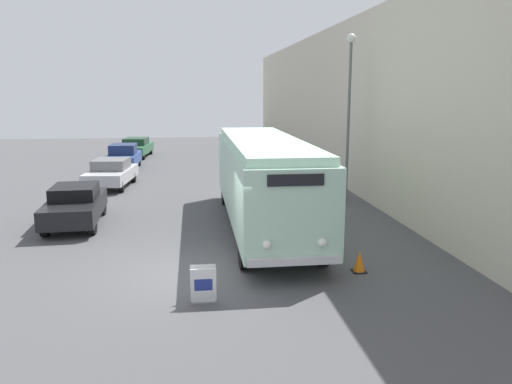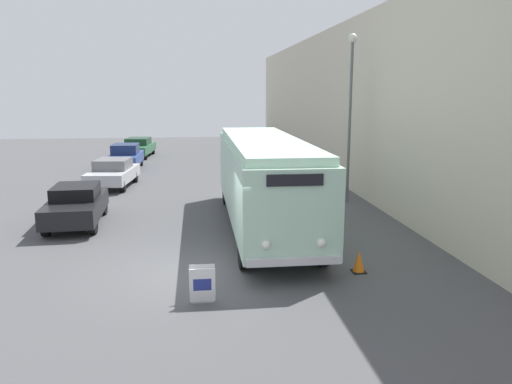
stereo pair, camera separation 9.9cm
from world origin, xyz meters
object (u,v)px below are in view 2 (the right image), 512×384
Objects in this scene: parked_car_near at (76,205)px; traffic_cone at (359,262)px; parked_car_mid at (113,173)px; parked_car_distant at (138,147)px; sign_board at (202,285)px; vintage_bus at (264,177)px; parked_car_far at (125,157)px; streetlamp at (351,96)px.

traffic_cone is at bearing -37.62° from parked_car_near.
parked_car_mid reaches higher than parked_car_distant.
sign_board is at bearing -75.70° from parked_car_distant.
parked_car_mid is (-6.44, 8.50, -1.08)m from vintage_bus.
parked_car_far is 6.99× the size of traffic_cone.
parked_car_distant reaches higher than traffic_cone.
parked_car_far is at bearing 135.46° from streetlamp.
parked_car_far reaches higher than parked_car_near.
parked_car_near is (-10.72, -2.53, -3.75)m from streetlamp.
parked_car_distant reaches higher than sign_board.
vintage_bus is at bearing 112.37° from traffic_cone.
vintage_bus reaches higher than parked_car_far.
parked_car_near is at bearing -85.30° from parked_car_mid.
vintage_bus is 12.95× the size of sign_board.
vintage_bus is 6.22m from streetlamp.
streetlamp is 1.69× the size of parked_car_far.
traffic_cone is at bearing -67.63° from vintage_bus.
vintage_bus is 21.34m from parked_car_distant.
parked_car_mid reaches higher than traffic_cone.
streetlamp is 20.00m from parked_car_distant.
streetlamp reaches higher than parked_car_distant.
streetlamp is at bearing 42.52° from vintage_bus.
parked_car_near is 1.02× the size of parked_car_far.
sign_board is 0.20× the size of parked_car_far.
sign_board is (-2.22, -6.01, -1.39)m from vintage_bus.
sign_board is 15.11m from parked_car_mid.
traffic_cone is at bearing 18.81° from sign_board.
vintage_bus is 2.57× the size of parked_car_mid.
parked_car_mid is 5.88m from parked_car_far.
streetlamp reaches higher than parked_car_far.
parked_car_near reaches higher than traffic_cone.
parked_car_mid is 1.02× the size of parked_car_far.
parked_car_far is (-10.75, 10.58, -3.71)m from streetlamp.
vintage_bus is 10.72m from parked_car_mid.
traffic_cone is (8.39, -24.91, -0.41)m from parked_car_distant.
traffic_cone is (8.34, -13.11, -0.43)m from parked_car_mid.
parked_car_distant is at bearing 89.41° from parked_car_far.
parked_car_far is at bearing 87.20° from parked_car_near.
streetlamp is 1.66× the size of parked_car_near.
traffic_cone is at bearing -65.31° from parked_car_far.
parked_car_near is 7.11× the size of traffic_cone.
sign_board is at bearing -161.19° from traffic_cone.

